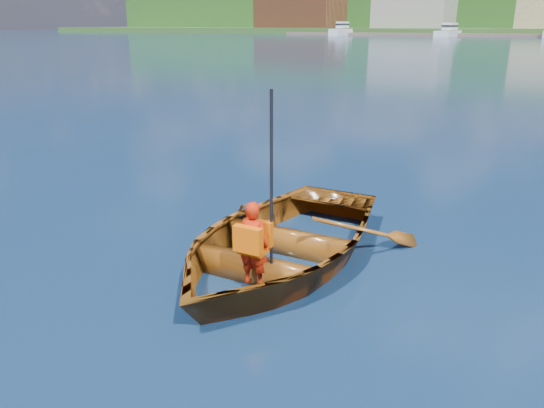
% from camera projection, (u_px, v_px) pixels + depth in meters
% --- Properties ---
extents(ground, '(600.00, 600.00, 0.00)m').
position_uv_depth(ground, '(212.00, 265.00, 6.85)').
color(ground, '#112149').
rests_on(ground, ground).
extents(rowboat, '(3.28, 4.42, 0.88)m').
position_uv_depth(rowboat, '(278.00, 240.00, 6.89)').
color(rowboat, brown).
rests_on(rowboat, ground).
extents(child_paddler, '(0.38, 0.36, 2.22)m').
position_uv_depth(child_paddler, '(254.00, 242.00, 5.96)').
color(child_paddler, '#BC1F08').
rests_on(child_paddler, ground).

